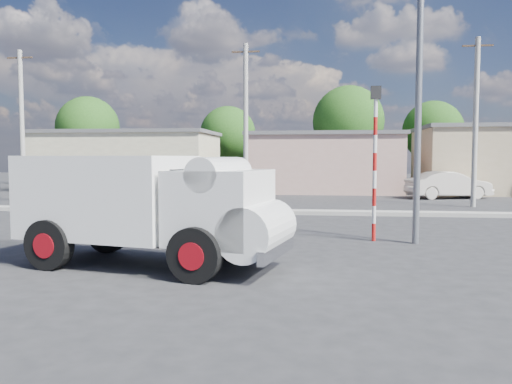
# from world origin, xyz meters

# --- Properties ---
(ground_plane) EXTENTS (120.00, 120.00, 0.00)m
(ground_plane) POSITION_xyz_m (0.00, 0.00, 0.00)
(ground_plane) COLOR #272729
(ground_plane) RESTS_ON ground
(median) EXTENTS (40.00, 0.80, 0.16)m
(median) POSITION_xyz_m (0.00, 8.00, 0.08)
(median) COLOR #99968E
(median) RESTS_ON ground
(truck) EXTENTS (6.14, 3.28, 2.41)m
(truck) POSITION_xyz_m (-1.95, -2.45, 1.34)
(truck) COLOR black
(truck) RESTS_ON ground
(bicycle) EXTENTS (1.79, 1.10, 0.89)m
(bicycle) POSITION_xyz_m (-0.56, 2.34, 0.44)
(bicycle) COLOR black
(bicycle) RESTS_ON ground
(cyclist) EXTENTS (0.54, 0.66, 1.57)m
(cyclist) POSITION_xyz_m (-0.56, 2.34, 0.79)
(cyclist) COLOR silver
(cyclist) RESTS_ON ground
(car_cream) EXTENTS (5.00, 2.85, 1.56)m
(car_cream) POSITION_xyz_m (9.10, 17.02, 0.78)
(car_cream) COLOR beige
(car_cream) RESTS_ON ground
(traffic_pole) EXTENTS (0.28, 0.18, 4.36)m
(traffic_pole) POSITION_xyz_m (3.20, 1.50, 2.59)
(traffic_pole) COLOR red
(traffic_pole) RESTS_ON ground
(streetlight) EXTENTS (2.34, 0.22, 9.00)m
(streetlight) POSITION_xyz_m (4.14, 1.20, 4.96)
(streetlight) COLOR slate
(streetlight) RESTS_ON ground
(building_row) EXTENTS (37.80, 7.30, 4.44)m
(building_row) POSITION_xyz_m (1.10, 22.00, 2.13)
(building_row) COLOR #BEB590
(building_row) RESTS_ON ground
(tree_row) EXTENTS (51.24, 7.43, 8.42)m
(tree_row) POSITION_xyz_m (7.45, 28.53, 4.96)
(tree_row) COLOR #38281E
(tree_row) RESTS_ON ground
(utility_poles) EXTENTS (35.40, 0.24, 8.00)m
(utility_poles) POSITION_xyz_m (3.25, 12.00, 4.07)
(utility_poles) COLOR #99968E
(utility_poles) RESTS_ON ground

